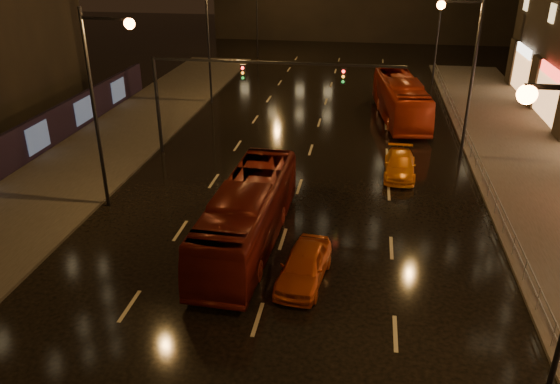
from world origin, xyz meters
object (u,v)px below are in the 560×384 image
bus_curb (400,99)px  taxi_far (400,165)px  taxi_near (304,266)px  bus_red (248,214)px

bus_curb → taxi_far: bearing=-99.5°
bus_curb → taxi_near: bearing=-108.9°
bus_red → bus_curb: bearing=72.2°
bus_red → taxi_far: size_ratio=2.47×
taxi_near → taxi_far: size_ratio=0.97×
bus_red → taxi_far: 11.73m
bus_curb → bus_red: bearing=-117.6°
bus_red → bus_curb: (7.50, 20.62, 0.09)m
taxi_near → taxi_far: taxi_near is taller
taxi_near → bus_red: bearing=144.9°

